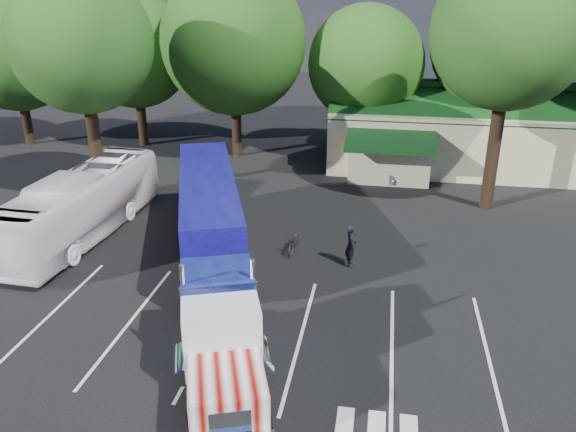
% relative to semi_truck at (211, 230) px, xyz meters
% --- Properties ---
extents(ground, '(120.00, 120.00, 0.00)m').
position_rel_semi_truck_xyz_m(ground, '(1.15, 2.23, -2.22)').
color(ground, black).
rests_on(ground, ground).
extents(event_hall, '(24.20, 14.12, 5.55)m').
position_rel_semi_truck_xyz_m(event_hall, '(14.89, 20.04, -0.01)').
color(event_hall, beige).
rests_on(event_hall, ground).
extents(tree_row_a, '(9.00, 9.00, 11.68)m').
position_rel_semi_truck_xyz_m(tree_row_a, '(-20.85, 18.73, 4.94)').
color(tree_row_a, black).
rests_on(tree_row_a, ground).
extents(tree_row_b, '(8.40, 8.40, 11.35)m').
position_rel_semi_truck_xyz_m(tree_row_b, '(-11.85, 20.03, 4.91)').
color(tree_row_b, black).
rests_on(tree_row_b, ground).
extents(tree_row_c, '(10.00, 10.00, 13.05)m').
position_rel_semi_truck_xyz_m(tree_row_c, '(-3.85, 18.43, 5.82)').
color(tree_row_c, black).
rests_on(tree_row_c, ground).
extents(tree_row_d, '(8.00, 8.00, 10.60)m').
position_rel_semi_truck_xyz_m(tree_row_d, '(5.15, 19.73, 4.36)').
color(tree_row_d, black).
rests_on(tree_row_d, ground).
extents(tree_row_e, '(9.60, 9.60, 12.90)m').
position_rel_semi_truck_xyz_m(tree_row_e, '(14.15, 20.23, 5.86)').
color(tree_row_e, black).
rests_on(tree_row_e, ground).
extents(tree_near_left, '(7.60, 7.60, 12.65)m').
position_rel_semi_truck_xyz_m(tree_near_left, '(-9.35, 8.23, 6.59)').
color(tree_near_left, black).
rests_on(tree_near_left, ground).
extents(tree_near_right, '(8.00, 8.00, 13.50)m').
position_rel_semi_truck_xyz_m(tree_near_right, '(12.65, 10.73, 7.24)').
color(tree_near_right, black).
rests_on(tree_near_right, ground).
extents(semi_truck, '(8.53, 18.41, 3.93)m').
position_rel_semi_truck_xyz_m(semi_truck, '(0.00, 0.00, 0.00)').
color(semi_truck, black).
rests_on(semi_truck, ground).
extents(woman, '(0.59, 0.78, 1.94)m').
position_rel_semi_truck_xyz_m(woman, '(5.65, 2.23, -1.25)').
color(woman, black).
rests_on(woman, ground).
extents(bicycle, '(0.79, 1.84, 0.94)m').
position_rel_semi_truck_xyz_m(bicycle, '(2.95, 3.23, -1.75)').
color(bicycle, black).
rests_on(bicycle, ground).
extents(tour_bus, '(3.18, 11.75, 3.24)m').
position_rel_semi_truck_xyz_m(tour_bus, '(-7.60, 3.19, -0.60)').
color(tour_bus, white).
rests_on(tour_bus, ground).
extents(silver_sedan, '(4.03, 3.01, 1.27)m').
position_rel_semi_truck_xyz_m(silver_sedan, '(6.15, 14.61, -1.59)').
color(silver_sedan, '#A9ADB1').
rests_on(silver_sedan, ground).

